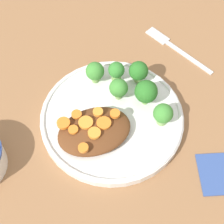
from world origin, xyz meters
name	(u,v)px	position (x,y,z in m)	size (l,w,h in m)	color
ground_plane	(112,121)	(0.00, 0.00, 0.00)	(4.00, 4.00, 0.00)	#8C603D
plate	(112,118)	(0.00, 0.00, 0.01)	(0.28, 0.28, 0.02)	silver
stew_mound	(94,131)	(0.05, 0.03, 0.03)	(0.14, 0.10, 0.03)	#5B3319
broccoli_floret_0	(146,92)	(-0.07, -0.01, 0.05)	(0.04, 0.04, 0.06)	#759E51
broccoli_floret_1	(119,88)	(-0.03, -0.04, 0.05)	(0.04, 0.04, 0.05)	#7FA85B
broccoli_floret_2	(94,72)	(0.00, -0.09, 0.05)	(0.04, 0.04, 0.05)	#759E51
broccoli_floret_3	(139,71)	(-0.08, -0.06, 0.05)	(0.04, 0.04, 0.05)	#7FA85B
broccoli_floret_4	(116,71)	(-0.04, -0.08, 0.05)	(0.03, 0.03, 0.05)	#759E51
broccoli_floret_5	(163,114)	(-0.08, 0.05, 0.05)	(0.04, 0.04, 0.05)	#7FA85B
carrot_slice_0	(97,111)	(0.03, 0.00, 0.05)	(0.02, 0.02, 0.01)	orange
carrot_slice_1	(116,113)	(0.00, 0.02, 0.05)	(0.02, 0.02, 0.01)	orange
carrot_slice_2	(94,133)	(0.05, 0.04, 0.05)	(0.02, 0.02, 0.01)	orange
carrot_slice_3	(83,148)	(0.08, 0.06, 0.05)	(0.02, 0.02, 0.01)	orange
carrot_slice_4	(104,123)	(0.03, 0.03, 0.05)	(0.03, 0.03, 0.00)	orange
carrot_slice_5	(77,114)	(0.07, -0.01, 0.05)	(0.02, 0.02, 0.00)	orange
carrot_slice_6	(63,122)	(0.09, 0.00, 0.05)	(0.02, 0.02, 0.01)	orange
carrot_slice_7	(86,123)	(0.06, 0.01, 0.05)	(0.03, 0.03, 0.01)	orange
carrot_slice_8	(73,130)	(0.08, 0.02, 0.05)	(0.02, 0.02, 0.00)	orange
fork	(173,46)	(-0.20, -0.13, 0.00)	(0.09, 0.18, 0.01)	silver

